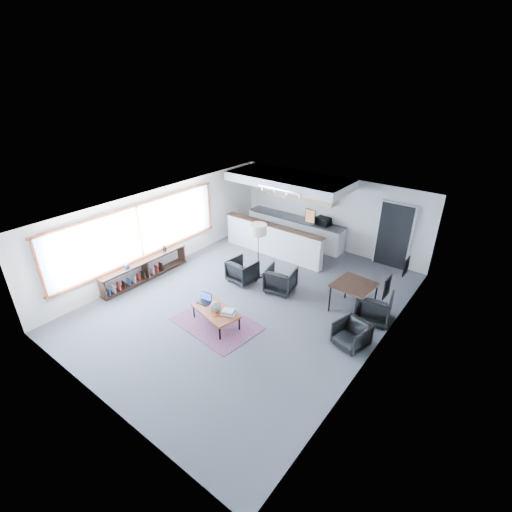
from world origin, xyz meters
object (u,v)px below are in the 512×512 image
Objects in this scene: dining_table at (354,286)px; coffee_table at (216,311)px; armchair_left at (242,270)px; armchair_right at (281,279)px; dining_chair_near at (351,335)px; dining_chair_far at (374,307)px; floor_lamp at (258,232)px; ceramic_pot at (215,307)px; microwave at (323,220)px; laptop at (205,299)px; book_stack at (229,312)px.

coffee_table is at bearing -133.26° from dining_table.
armchair_right reaches higher than armchair_left.
dining_table is (3.28, 0.57, 0.36)m from armchair_left.
armchair_left is (-0.81, 2.05, 0.01)m from coffee_table.
dining_chair_far is at bearing 105.19° from dining_chair_near.
ceramic_pot is at bearing -75.87° from floor_lamp.
floor_lamp reaches higher than armchair_left.
dining_chair_near is (2.64, -1.00, -0.11)m from armchair_right.
dining_table is at bearing -42.14° from microwave.
microwave is at bearing 102.74° from coffee_table.
dining_chair_near is (3.52, 1.17, -0.18)m from laptop.
ceramic_pot is 3.30m from dining_chair_near.
microwave is (0.79, 3.45, 0.71)m from armchair_left.
coffee_table is 2.74× the size of microwave.
dining_chair_far is 1.44× the size of microwave.
ceramic_pot reaches higher than coffee_table.
floor_lamp is 3.85m from dining_chair_far.
dining_table is at bearing 59.19° from coffee_table.
coffee_table is at bearing 67.17° from armchair_right.
armchair_left reaches higher than ceramic_pot.
armchair_left is 3.61m from microwave.
armchair_right reaches higher than ceramic_pot.
dining_table is at bearing -14.64° from dining_chair_far.
floor_lamp reaches higher than dining_table.
armchair_left is at bearing -1.71° from armchair_right.
dining_chair_far is at bearing 42.88° from book_stack.
floor_lamp is at bearing -106.33° from armchair_left.
book_stack is at bearing -79.03° from microwave.
floor_lamp reaches higher than coffee_table.
coffee_table is 3.78× the size of laptop.
ceramic_pot reaches higher than dining_chair_near.
dining_chair_near is 5.28m from microwave.
dining_chair_far is (0.00, 1.32, 0.07)m from dining_chair_near.
book_stack is 5.45m from microwave.
armchair_right is (0.37, 2.32, -0.14)m from ceramic_pot.
microwave is at bearing -94.89° from armchair_right.
coffee_table is 3.40× the size of book_stack.
dining_chair_near is 0.82× the size of dining_chair_far.
armchair_right is 0.47× the size of floor_lamp.
microwave is at bearing 94.07° from book_stack.
microwave is at bearing 90.69° from ceramic_pot.
ceramic_pot is at bearing 68.23° from armchair_right.
dining_chair_near is at bearing 23.79° from book_stack.
laptop is at bearing 178.65° from book_stack.
dining_chair_near is 1.32m from dining_chair_far.
book_stack is 0.39× the size of dining_table.
microwave reaches higher than coffee_table.
dining_table reaches higher than ceramic_pot.
dining_table reaches higher than dining_chair_far.
armchair_right is (1.22, 0.24, 0.02)m from armchair_left.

